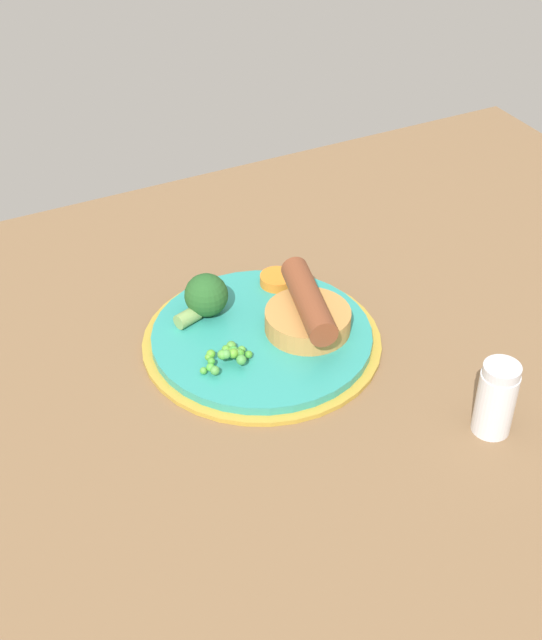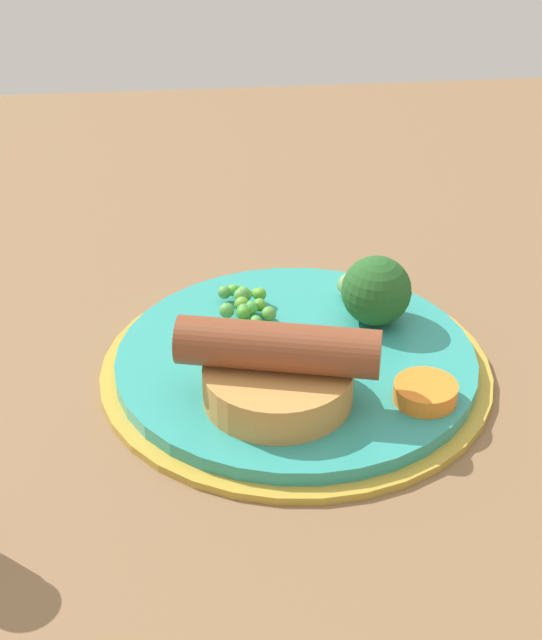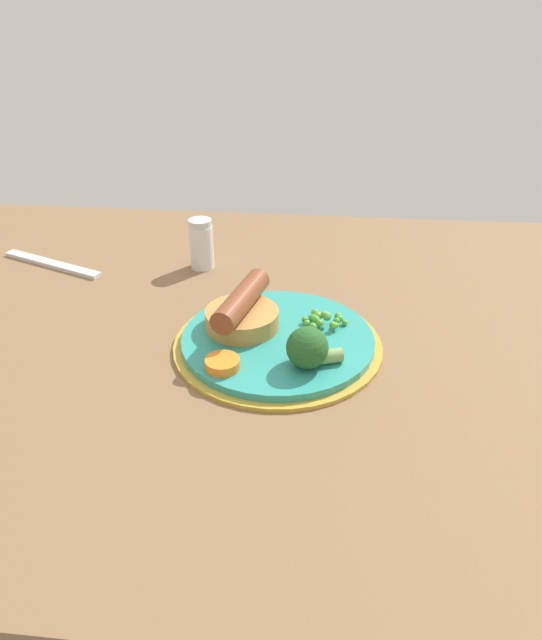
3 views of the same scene
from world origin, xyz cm
name	(u,v)px [view 2 (image 2 of 3)]	position (x,y,z in cm)	size (l,w,h in cm)	color
dining_table	(235,425)	(0.00, 0.00, 1.50)	(110.00, 80.00, 3.00)	brown
dinner_plate	(296,367)	(2.80, -4.04, 3.57)	(24.35, 24.35, 1.40)	#B79333
sausage_pudding	(278,371)	(-1.60, -2.46, 6.42)	(8.71, 11.93, 5.08)	#BC8442
pea_pile	(246,304)	(7.80, -1.27, 5.34)	(5.54, 3.95, 1.85)	#4D9840
broccoli_floret_near	(375,291)	(6.57, -9.54, 6.57)	(6.22, 4.53, 4.53)	#235623
carrot_slice_0	(425,392)	(-2.46, -10.98, 4.95)	(3.74, 3.74, 1.11)	orange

